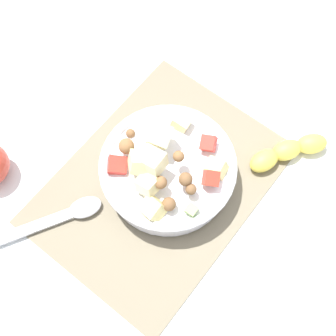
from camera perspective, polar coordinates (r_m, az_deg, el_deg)
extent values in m
plane|color=silver|center=(0.85, -1.03, -1.94)|extent=(2.40, 2.40, 0.00)
cube|color=#756B56|center=(0.85, -1.03, -1.87)|extent=(0.42, 0.31, 0.01)
cylinder|color=white|center=(0.83, 0.00, -0.45)|extent=(0.21, 0.21, 0.05)
torus|color=white|center=(0.80, 0.00, 0.31)|extent=(0.23, 0.23, 0.02)
sphere|color=brown|center=(0.77, 1.24, 1.37)|extent=(0.02, 0.02, 0.03)
sphere|color=brown|center=(0.76, -0.88, -1.69)|extent=(0.03, 0.03, 0.03)
cube|color=#A3CC6B|center=(0.77, 2.74, -4.84)|extent=(0.02, 0.02, 0.03)
cube|color=#BC3828|center=(0.78, 5.01, -1.19)|extent=(0.04, 0.04, 0.03)
cube|color=red|center=(0.80, -5.94, 0.27)|extent=(0.04, 0.05, 0.03)
sphere|color=brown|center=(0.76, 2.69, -2.50)|extent=(0.03, 0.03, 0.02)
sphere|color=brown|center=(0.83, -4.39, 4.04)|extent=(0.02, 0.02, 0.02)
cube|color=#E5D684|center=(0.77, -1.72, -4.68)|extent=(0.04, 0.04, 0.04)
sphere|color=brown|center=(0.79, -4.85, 2.55)|extent=(0.03, 0.03, 0.03)
cube|color=beige|center=(0.78, -0.99, 3.81)|extent=(0.05, 0.05, 0.05)
cube|color=red|center=(0.81, 4.72, 2.87)|extent=(0.04, 0.03, 0.03)
cube|color=#E5D684|center=(0.79, 5.63, 0.02)|extent=(0.03, 0.04, 0.04)
cube|color=beige|center=(0.76, -1.86, 0.82)|extent=(0.04, 0.04, 0.04)
sphere|color=brown|center=(0.76, 2.05, -1.31)|extent=(0.03, 0.04, 0.03)
sphere|color=brown|center=(0.76, 0.10, -4.22)|extent=(0.03, 0.02, 0.02)
cube|color=beige|center=(0.76, -2.40, -1.94)|extent=(0.03, 0.04, 0.04)
cube|color=beige|center=(0.83, 1.59, 5.37)|extent=(0.03, 0.04, 0.03)
cube|color=beige|center=(0.77, -3.37, 0.67)|extent=(0.05, 0.05, 0.04)
ellipsoid|color=#B7B7BC|center=(0.84, -9.61, -4.53)|extent=(0.07, 0.06, 0.01)
cube|color=#B7B7BC|center=(0.85, -17.01, -7.25)|extent=(0.18, 0.11, 0.01)
ellipsoid|color=yellow|center=(0.90, 16.34, 2.71)|extent=(0.06, 0.06, 0.04)
ellipsoid|color=yellow|center=(0.89, 13.64, 2.04)|extent=(0.07, 0.06, 0.04)
ellipsoid|color=yellow|center=(0.87, 11.09, 0.83)|extent=(0.06, 0.05, 0.04)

